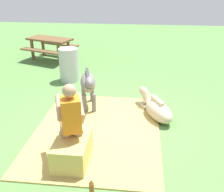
# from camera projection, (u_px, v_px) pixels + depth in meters

# --- Properties ---
(ground_plane) EXTENTS (24.00, 24.00, 0.00)m
(ground_plane) POSITION_uv_depth(u_px,v_px,m) (107.00, 127.00, 5.27)
(ground_plane) COLOR #568442
(hay_patch) EXTENTS (3.03, 2.32, 0.02)m
(hay_patch) POSITION_uv_depth(u_px,v_px,m) (98.00, 130.00, 5.14)
(hay_patch) COLOR tan
(hay_patch) RESTS_ON ground
(hay_bale) EXTENTS (0.79, 0.51, 0.42)m
(hay_bale) POSITION_uv_depth(u_px,v_px,m) (73.00, 151.00, 4.21)
(hay_bale) COLOR tan
(hay_bale) RESTS_ON ground
(person_seated) EXTENTS (0.72, 0.56, 1.30)m
(person_seated) POSITION_uv_depth(u_px,v_px,m) (71.00, 118.00, 4.15)
(person_seated) COLOR tan
(person_seated) RESTS_ON ground
(pony_standing) EXTENTS (1.33, 0.54, 0.95)m
(pony_standing) POSITION_uv_depth(u_px,v_px,m) (88.00, 84.00, 5.77)
(pony_standing) COLOR slate
(pony_standing) RESTS_ON ground
(pony_lying) EXTENTS (1.32, 0.82, 0.42)m
(pony_lying) POSITION_uv_depth(u_px,v_px,m) (156.00, 108.00, 5.58)
(pony_lying) COLOR tan
(pony_lying) RESTS_ON ground
(soda_bottle) EXTENTS (0.07, 0.07, 0.27)m
(soda_bottle) POSITION_uv_depth(u_px,v_px,m) (92.00, 188.00, 3.59)
(soda_bottle) COLOR brown
(soda_bottle) RESTS_ON ground
(water_barrel) EXTENTS (0.53, 0.53, 0.91)m
(water_barrel) POSITION_uv_depth(u_px,v_px,m) (69.00, 65.00, 7.43)
(water_barrel) COLOR #B2B2B7
(water_barrel) RESTS_ON ground
(picnic_bench) EXTENTS (1.73, 1.85, 0.75)m
(picnic_bench) POSITION_uv_depth(u_px,v_px,m) (50.00, 43.00, 9.21)
(picnic_bench) COLOR brown
(picnic_bench) RESTS_ON ground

